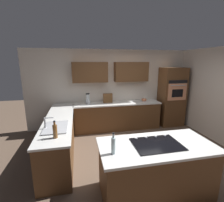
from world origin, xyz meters
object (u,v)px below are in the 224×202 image
blender (88,99)px  sink_unit (55,127)px  oil_bottle (113,145)px  cooktop (157,144)px  wall_oven (172,97)px  dish_soap_bottle (55,131)px  mixing_bowl (144,100)px  spice_rack (108,98)px

blender → sink_unit: bearing=67.2°
blender → oil_bottle: 3.04m
cooktop → oil_bottle: 0.77m
sink_unit → blender: blender is taller
sink_unit → cooktop: sink_unit is taller
wall_oven → dish_soap_bottle: size_ratio=6.38×
wall_oven → mixing_bowl: (1.00, -0.05, -0.07)m
mixing_bowl → dish_soap_bottle: size_ratio=0.54×
cooktop → spice_rack: spice_rack is taller
mixing_bowl → oil_bottle: (1.74, 3.04, 0.09)m
sink_unit → spice_rack: (-1.43, -1.88, 0.13)m
dish_soap_bottle → sink_unit: bearing=-83.0°
wall_oven → blender: size_ratio=5.99×
cooktop → oil_bottle: bearing=9.8°
blender → dish_soap_bottle: 2.44m
sink_unit → oil_bottle: oil_bottle is taller
mixing_bowl → oil_bottle: 3.50m
sink_unit → blender: bearing=-112.8°
cooktop → oil_bottle: (0.75, 0.13, 0.13)m
blender → dish_soap_bottle: blender is taller
sink_unit → mixing_bowl: bearing=-145.4°
blender → mixing_bowl: bearing=180.0°
blender → oil_bottle: size_ratio=1.03×
wall_oven → spice_rack: 2.25m
dish_soap_bottle → wall_oven: bearing=-147.8°
sink_unit → cooktop: 2.00m
mixing_bowl → oil_bottle: bearing=60.3°
cooktop → dish_soap_bottle: size_ratio=2.40×
blender → mixing_bowl: (-1.90, 0.00, -0.10)m
wall_oven → blender: wall_oven is taller
wall_oven → oil_bottle: (2.74, 2.99, 0.02)m
spice_rack → dish_soap_bottle: size_ratio=0.95×
spice_rack → wall_oven: bearing=177.9°
cooktop → blender: size_ratio=2.26×
sink_unit → dish_soap_bottle: 0.50m
wall_oven → spice_rack: wall_oven is taller
cooktop → sink_unit: bearing=-32.1°
cooktop → dish_soap_bottle: dish_soap_bottle is taller
sink_unit → dish_soap_bottle: bearing=97.0°
mixing_bowl → dish_soap_bottle: dish_soap_bottle is taller
mixing_bowl → oil_bottle: size_ratio=0.52×
spice_rack → mixing_bowl: bearing=178.6°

